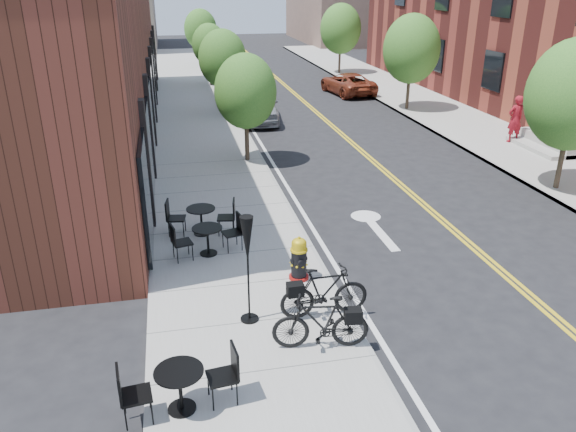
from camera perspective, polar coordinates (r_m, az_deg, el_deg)
ground at (r=12.80m, az=4.27°, el=-6.41°), size 120.00×120.00×0.00m
sidewalk_near at (r=21.63m, az=-8.20°, el=6.10°), size 4.00×70.00×0.12m
sidewalk_far at (r=25.32m, az=20.21°, el=7.41°), size 4.00×70.00×0.12m
building_near at (r=25.05m, az=-20.08°, el=15.36°), size 5.00×28.00×7.00m
tree_near_a at (r=20.19m, az=-4.34°, el=12.50°), size 2.20×2.20×3.81m
tree_near_b at (r=28.03m, az=-6.68°, el=15.60°), size 2.30×2.30×3.98m
tree_near_c at (r=35.97m, az=-7.99°, el=16.86°), size 2.10×2.10×3.67m
tree_near_d at (r=43.90m, az=-8.88°, el=18.24°), size 2.40×2.40×4.11m
tree_far_a at (r=19.12m, az=27.05°, el=10.89°), size 2.80×2.80×4.62m
tree_far_b at (r=29.36m, az=12.43°, el=16.24°), size 2.80×2.80×4.62m
tree_far_c at (r=40.57m, az=5.36°, el=18.41°), size 2.80×2.80×4.62m
fire_hydrant at (r=12.33m, az=1.12°, el=-4.38°), size 0.55×0.55×1.02m
bicycle_left at (r=10.15m, az=3.33°, el=-10.74°), size 1.80×0.75×1.05m
bicycle_right at (r=11.03m, az=3.72°, el=-7.69°), size 1.78×0.52×1.06m
bistro_set_a at (r=9.04m, az=-10.93°, el=-16.44°), size 1.78×0.84×0.95m
bistro_set_b at (r=13.55m, az=-8.17°, el=-2.10°), size 1.72×0.88×0.91m
bistro_set_c at (r=14.65m, az=-8.81°, el=-0.11°), size 1.76×0.86×0.93m
patio_umbrella at (r=10.40m, az=-4.15°, el=-3.20°), size 0.35×0.35×2.19m
parked_car_a at (r=26.98m, az=-3.13°, el=11.24°), size 2.27×4.71×1.55m
parked_car_b at (r=32.45m, az=-4.73°, el=13.27°), size 2.12×5.04×1.62m
parked_car_c at (r=38.42m, az=-5.95°, el=14.56°), size 2.41×4.89×1.37m
parked_car_far at (r=33.71m, az=6.06°, el=13.25°), size 2.59×4.63×1.22m
pedestrian at (r=24.59m, az=22.09°, el=9.12°), size 0.73×0.52×1.88m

